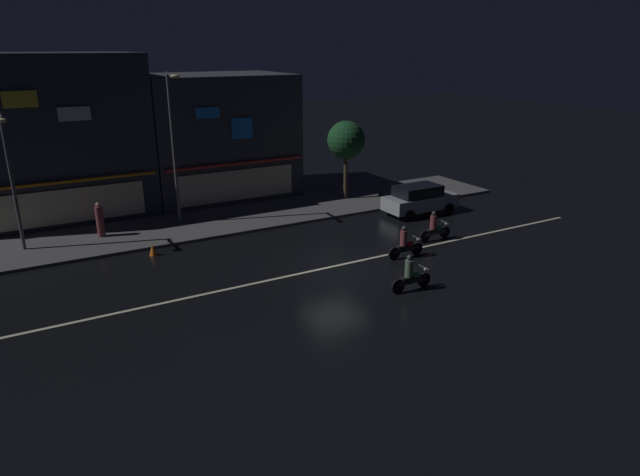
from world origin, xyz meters
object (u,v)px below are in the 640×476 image
object	(u,v)px
streetlamp_mid	(174,138)
traffic_cone	(153,250)
parked_car_near_kerb	(419,199)
motorcycle_lead	(434,228)
motorcycle_opposite_lane	(411,275)
pedestrian_on_sidewalk	(100,221)
streetlamp_west	(10,171)
motorcycle_following	(405,244)

from	to	relation	value
streetlamp_mid	traffic_cone	distance (m)	6.25
streetlamp_mid	parked_car_near_kerb	xyz separation A→B (m)	(12.62, -4.44, -3.84)
traffic_cone	motorcycle_lead	bearing A→B (deg)	-20.68
motorcycle_lead	motorcycle_opposite_lane	bearing A→B (deg)	-138.36
streetlamp_mid	traffic_cone	size ratio (longest dim) A/B	14.24
pedestrian_on_sidewalk	motorcycle_lead	bearing A→B (deg)	-179.51
pedestrian_on_sidewalk	streetlamp_west	bearing A→B (deg)	37.68
motorcycle_following	motorcycle_lead	bearing A→B (deg)	-153.35
parked_car_near_kerb	streetlamp_west	bearing A→B (deg)	169.03
motorcycle_following	streetlamp_west	bearing A→B (deg)	-27.82
motorcycle_following	traffic_cone	bearing A→B (deg)	-27.56
motorcycle_lead	motorcycle_following	distance (m)	2.98
pedestrian_on_sidewalk	motorcycle_lead	world-z (taller)	pedestrian_on_sidewalk
pedestrian_on_sidewalk	streetlamp_mid	bearing A→B (deg)	-147.58
motorcycle_lead	motorcycle_opposite_lane	world-z (taller)	same
pedestrian_on_sidewalk	parked_car_near_kerb	distance (m)	17.22
streetlamp_mid	parked_car_near_kerb	bearing A→B (deg)	-19.37
parked_car_near_kerb	motorcycle_lead	distance (m)	4.69
streetlamp_mid	pedestrian_on_sidewalk	xyz separation A→B (m)	(-4.05, -0.11, -3.76)
pedestrian_on_sidewalk	motorcycle_following	size ratio (longest dim) A/B	0.92
motorcycle_lead	streetlamp_west	bearing A→B (deg)	156.52
motorcycle_following	traffic_cone	xyz separation A→B (m)	(-9.93, 5.96, -0.36)
streetlamp_west	traffic_cone	world-z (taller)	streetlamp_west
pedestrian_on_sidewalk	motorcycle_lead	size ratio (longest dim) A/B	0.92
streetlamp_west	parked_car_near_kerb	bearing A→B (deg)	-10.97
pedestrian_on_sidewalk	parked_car_near_kerb	world-z (taller)	pedestrian_on_sidewalk
pedestrian_on_sidewalk	motorcycle_following	world-z (taller)	pedestrian_on_sidewalk
parked_car_near_kerb	traffic_cone	bearing A→B (deg)	177.22
parked_car_near_kerb	pedestrian_on_sidewalk	bearing A→B (deg)	165.46
streetlamp_mid	motorcycle_lead	bearing A→B (deg)	-39.55
motorcycle_lead	traffic_cone	distance (m)	13.54
streetlamp_west	motorcycle_lead	size ratio (longest dim) A/B	3.31
motorcycle_lead	motorcycle_opposite_lane	distance (m)	6.35
motorcycle_lead	motorcycle_opposite_lane	size ratio (longest dim) A/B	1.00
parked_car_near_kerb	traffic_cone	xyz separation A→B (m)	(-15.00, 0.73, -0.59)
streetlamp_west	motorcycle_following	distance (m)	17.92
streetlamp_west	streetlamp_mid	size ratio (longest dim) A/B	0.80
streetlamp_west	parked_car_near_kerb	world-z (taller)	streetlamp_west
traffic_cone	motorcycle_following	bearing A→B (deg)	-30.95
streetlamp_west	pedestrian_on_sidewalk	size ratio (longest dim) A/B	3.61
streetlamp_west	parked_car_near_kerb	size ratio (longest dim) A/B	1.46
parked_car_near_kerb	motorcycle_lead	xyz separation A→B (m)	(-2.34, -4.05, -0.24)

